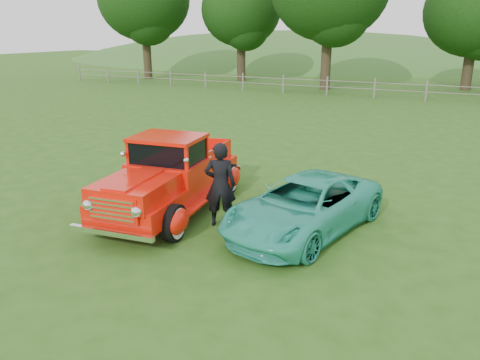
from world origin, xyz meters
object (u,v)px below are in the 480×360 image
at_px(red_pickup, 171,177).
at_px(teal_sedan, 304,206).
at_px(tree_near_east, 476,11).
at_px(man, 220,185).
at_px(tree_mid_west, 241,10).

relative_size(red_pickup, teal_sedan, 1.26).
height_order(tree_near_east, teal_sedan, tree_near_east).
relative_size(tree_near_east, red_pickup, 1.62).
xyz_separation_m(red_pickup, man, (1.46, -0.31, 0.12)).
xyz_separation_m(tree_near_east, man, (-4.27, -28.61, -4.33)).
bearing_deg(man, tree_mid_west, -89.00).
bearing_deg(tree_mid_west, teal_sedan, -61.98).
height_order(tree_near_east, man, tree_near_east).
bearing_deg(tree_near_east, teal_sedan, -95.17).
distance_m(red_pickup, man, 1.49).
relative_size(tree_mid_west, man, 4.63).
relative_size(teal_sedan, man, 2.23).
bearing_deg(teal_sedan, red_pickup, -163.66).
bearing_deg(man, tree_near_east, -122.24).
height_order(tree_mid_west, red_pickup, tree_mid_west).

